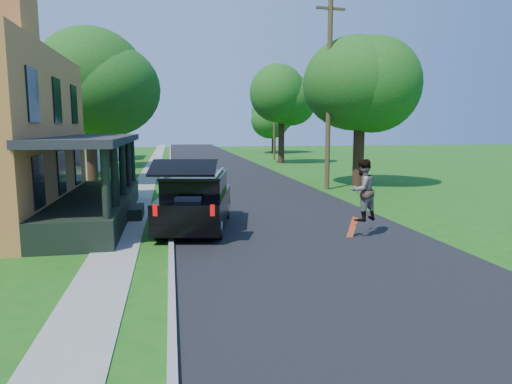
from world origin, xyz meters
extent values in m
plane|color=#165911|center=(0.00, 0.00, 0.00)|extent=(140.00, 140.00, 0.00)
cube|color=black|center=(0.00, 20.00, 0.00)|extent=(8.00, 120.00, 0.02)
cube|color=gray|center=(-4.05, 20.00, 0.00)|extent=(0.15, 120.00, 0.12)
cube|color=gray|center=(-5.60, 20.00, 0.00)|extent=(1.30, 120.00, 0.03)
cube|color=gray|center=(-9.50, 6.00, 0.00)|extent=(6.50, 1.20, 0.03)
cube|color=#DC7040|center=(-9.50, 6.00, 7.40)|extent=(1.60, 2.20, 1.60)
cube|color=black|center=(-6.80, 6.00, 0.45)|extent=(2.40, 10.00, 0.90)
cube|color=black|center=(-6.80, 6.00, 3.00)|extent=(2.60, 10.30, 0.25)
cube|color=beige|center=(-13.50, 24.00, 2.50)|extent=(8.00, 8.00, 5.00)
pyramid|color=black|center=(-13.50, 24.00, 7.20)|extent=(12.78, 12.78, 2.20)
cube|color=beige|center=(-13.50, 40.00, 2.50)|extent=(8.00, 8.00, 5.00)
pyramid|color=black|center=(-13.50, 40.00, 7.20)|extent=(12.78, 12.78, 2.20)
cube|color=black|center=(-3.20, 3.78, 0.73)|extent=(2.97, 5.25, 0.95)
cube|color=black|center=(-3.17, 3.94, 1.49)|extent=(2.46, 3.37, 0.62)
cube|color=black|center=(-3.17, 3.94, 1.83)|extent=(2.52, 3.47, 0.09)
cube|color=black|center=(-3.66, 1.40, 2.30)|extent=(2.07, 1.37, 0.43)
cube|color=#37383D|center=(-3.48, 2.32, 1.07)|extent=(0.90, 0.81, 0.51)
cube|color=silver|center=(-3.98, 4.10, 1.93)|extent=(0.58, 2.68, 0.07)
cube|color=silver|center=(-2.35, 3.78, 1.93)|extent=(0.58, 2.68, 0.07)
cube|color=#990505|center=(-4.48, 1.53, 1.07)|extent=(0.15, 0.09, 0.34)
cube|color=#990505|center=(-2.85, 1.21, 1.07)|extent=(0.15, 0.09, 0.34)
cylinder|color=black|center=(-3.78, 5.55, 0.38)|extent=(0.41, 0.80, 0.76)
cylinder|color=black|center=(-2.00, 5.21, 0.38)|extent=(0.41, 0.80, 0.76)
cylinder|color=black|center=(-4.40, 2.35, 0.38)|extent=(0.41, 0.80, 0.76)
cylinder|color=black|center=(-2.62, 2.00, 0.38)|extent=(0.41, 0.80, 0.76)
imported|color=black|center=(1.88, 1.50, 1.50)|extent=(1.15, 1.04, 1.94)
cube|color=#A8300E|center=(1.60, 1.54, 0.29)|extent=(0.46, 0.25, 0.72)
cylinder|color=black|center=(-8.69, 17.17, 1.72)|extent=(0.78, 0.78, 3.44)
sphere|color=#31751F|center=(-8.69, 17.17, 5.39)|extent=(7.16, 7.16, 5.84)
sphere|color=#31751F|center=(-8.34, 16.73, 6.69)|extent=(6.20, 6.20, 5.06)
sphere|color=#31751F|center=(-9.12, 17.76, 6.04)|extent=(6.36, 6.36, 5.19)
cylinder|color=black|center=(-9.42, 29.29, 1.94)|extent=(0.67, 0.67, 3.88)
sphere|color=#31751F|center=(-9.42, 29.29, 5.97)|extent=(6.82, 6.82, 6.27)
sphere|color=#31751F|center=(-9.01, 28.92, 7.36)|extent=(5.91, 5.91, 5.43)
sphere|color=#31751F|center=(-9.93, 29.78, 6.67)|extent=(6.06, 6.06, 5.57)
cylinder|color=black|center=(6.77, 13.27, 1.81)|extent=(0.72, 0.72, 3.62)
sphere|color=#31751F|center=(6.77, 13.27, 5.55)|extent=(6.52, 6.52, 5.79)
sphere|color=#31751F|center=(7.17, 12.87, 6.84)|extent=(5.65, 5.65, 5.02)
sphere|color=#31751F|center=(6.27, 13.79, 6.19)|extent=(5.79, 5.79, 5.15)
cylinder|color=black|center=(6.48, 31.02, 2.06)|extent=(0.63, 0.63, 4.11)
sphere|color=#31751F|center=(6.48, 31.02, 5.90)|extent=(5.77, 5.77, 5.35)
sphere|color=#31751F|center=(6.92, 30.75, 7.09)|extent=(5.00, 5.00, 4.64)
sphere|color=#31751F|center=(5.93, 31.39, 6.49)|extent=(5.13, 5.13, 4.76)
cylinder|color=black|center=(9.60, 48.00, 1.44)|extent=(0.62, 0.62, 2.87)
sphere|color=#31751F|center=(9.60, 48.00, 4.70)|extent=(6.22, 6.22, 5.47)
sphere|color=#31751F|center=(10.02, 47.77, 5.92)|extent=(5.39, 5.39, 4.74)
sphere|color=#31751F|center=(9.05, 48.32, 5.31)|extent=(5.53, 5.53, 4.87)
cylinder|color=#40341D|center=(4.55, 12.35, 5.16)|extent=(0.29, 0.29, 10.31)
cube|color=#40341D|center=(4.55, 12.35, 9.69)|extent=(1.67, 0.26, 0.12)
cylinder|color=#40341D|center=(6.92, 36.00, 4.17)|extent=(0.28, 0.28, 8.33)
cube|color=#40341D|center=(6.92, 36.00, 7.78)|extent=(1.46, 0.36, 0.11)
camera|label=1|loc=(-3.99, -11.78, 3.46)|focal=32.00mm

